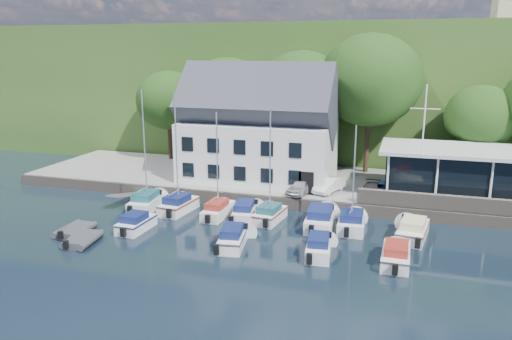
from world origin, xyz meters
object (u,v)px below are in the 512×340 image
Objects in this scene: boat_r2_2 at (233,236)px; boat_r1_3 at (245,209)px; dinghy_0 at (75,229)px; car_silver at (301,187)px; boat_r1_7 at (413,228)px; boat_r2_3 at (319,244)px; dinghy_1 at (82,238)px; boat_r1_5 at (321,216)px; flagpole at (422,145)px; boat_r1_4 at (270,168)px; boat_r1_0 at (145,156)px; car_dgrey at (371,191)px; boat_r2_0 at (136,221)px; boat_r1_6 at (354,172)px; boat_r2_4 at (396,253)px; harbor_building at (258,134)px; boat_r1_1 at (177,157)px; club_pavilion at (460,172)px; boat_r1_2 at (217,166)px; car_blue at (384,189)px; car_white at (329,185)px.

boat_r1_3 is at bearing 90.91° from boat_r2_2.
boat_r2_2 is 1.81× the size of dinghy_0.
boat_r2_2 reaches higher than boat_r1_3.
boat_r1_7 is at bearing -14.87° from car_silver.
boat_r2_3 is 1.69× the size of dinghy_1.
boat_r2_2 is (-5.06, -5.62, -0.07)m from boat_r1_5.
boat_r1_4 is at bearing -153.92° from flagpole.
car_silver is at bearing 38.36° from dinghy_0.
boat_r1_3 is 12.85m from boat_r1_7.
car_dgrey is at bearing 11.67° from boat_r1_0.
boat_r1_0 is 17.08m from boat_r2_3.
boat_r2_0 is at bearing 165.66° from boat_r2_2.
boat_r2_4 is (3.37, -5.34, -3.74)m from boat_r1_6.
harbor_building is 2.36× the size of boat_r1_3.
boat_r1_4 is (-11.10, -5.43, -1.47)m from flagpole.
boat_r1_1 is at bearing -172.98° from boat_r1_4.
boat_r1_3 is 0.71× the size of boat_r1_4.
dinghy_1 is (-12.64, -13.17, -1.25)m from car_silver.
boat_r1_2 is (-18.69, -8.43, 1.10)m from club_pavilion.
club_pavilion is at bearing 24.90° from boat_r1_2.
car_dgrey is 0.44× the size of boat_r1_6.
boat_r2_0 is (-19.73, -4.37, -0.07)m from boat_r1_7.
car_silver is 5.73m from boat_r1_4.
car_blue is at bearing 42.86° from boat_r1_4.
boat_r2_2 is 10.51m from dinghy_1.
boat_r1_0 is at bearing 178.35° from boat_r1_2.
car_dgrey is at bearing 34.49° from boat_r2_0.
boat_r2_4 is at bearing -20.11° from boat_r1_0.
harbor_building is at bearing 91.33° from boat_r1_3.
car_blue is at bearing 33.82° from boat_r2_0.
club_pavilion is 4.08× the size of dinghy_1.
car_silver is at bearing 44.58° from boat_r2_0.
dinghy_1 is at bearing -148.35° from flagpole.
car_white is 0.53× the size of boat_r1_5.
boat_r1_1 is 14.34m from boat_r2_3.
boat_r1_0 is 10.84m from boat_r1_4.
boat_r1_4 is 6.36m from boat_r1_6.
boat_r1_4 is at bearing 125.83° from boat_r2_3.
car_white reaches higher than boat_r1_3.
boat_r2_2 is (-7.41, -5.59, -3.71)m from boat_r1_6.
boat_r1_2 is at bearing 179.62° from boat_r1_3.
boat_r1_4 is (10.84, -0.17, -0.24)m from boat_r1_0.
boat_r2_0 is at bearing -74.98° from boat_r1_0.
boat_r1_6 is 5.74m from boat_r1_7.
boat_r2_2 is at bearing -3.41° from boat_r2_0.
car_white is at bearing 172.49° from car_dgrey.
boat_r2_4 is at bearing -94.00° from boat_r1_7.
car_silver is 0.40× the size of boat_r1_1.
car_blue is 0.65× the size of boat_r2_4.
boat_r2_2 is (1.04, -5.78, 0.03)m from boat_r1_3.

